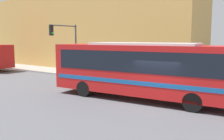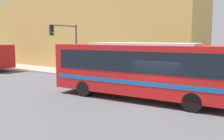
# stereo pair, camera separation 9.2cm
# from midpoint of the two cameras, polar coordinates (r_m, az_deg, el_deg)

# --- Properties ---
(ground_plane) EXTENTS (120.00, 120.00, 0.00)m
(ground_plane) POSITION_cam_midpoint_polar(r_m,az_deg,el_deg) (14.11, 10.60, -7.97)
(ground_plane) COLOR #515156
(sidewalk) EXTENTS (3.33, 70.00, 0.17)m
(sidewalk) POSITION_cam_midpoint_polar(r_m,az_deg,el_deg) (31.92, -18.31, 0.42)
(sidewalk) COLOR gray
(sidewalk) RESTS_ON ground_plane
(building_facade) EXTENTS (6.00, 28.65, 8.90)m
(building_facade) POSITION_cam_midpoint_polar(r_m,az_deg,el_deg) (31.34, -6.49, 8.62)
(building_facade) COLOR tan
(building_facade) RESTS_ON ground_plane
(city_bus) EXTENTS (3.56, 11.71, 3.42)m
(city_bus) POSITION_cam_midpoint_polar(r_m,az_deg,el_deg) (14.91, 6.93, 0.62)
(city_bus) COLOR red
(city_bus) RESTS_ON ground_plane
(fire_hydrant) EXTENTS (0.24, 0.33, 0.83)m
(fire_hydrant) POSITION_cam_midpoint_polar(r_m,az_deg,el_deg) (20.42, 5.65, -1.51)
(fire_hydrant) COLOR #999999
(fire_hydrant) RESTS_ON sidewalk
(traffic_light_pole) EXTENTS (3.28, 0.35, 4.80)m
(traffic_light_pole) POSITION_cam_midpoint_polar(r_m,az_deg,el_deg) (23.72, -10.39, 6.69)
(traffic_light_pole) COLOR #47474C
(traffic_light_pole) RESTS_ON sidewalk
(parking_meter) EXTENTS (0.14, 0.14, 1.36)m
(parking_meter) POSITION_cam_midpoint_polar(r_m,az_deg,el_deg) (22.66, -3.29, 0.68)
(parking_meter) COLOR #47474C
(parking_meter) RESTS_ON sidewalk
(pedestrian_near_corner) EXTENTS (0.34, 0.34, 1.57)m
(pedestrian_near_corner) POSITION_cam_midpoint_polar(r_m,az_deg,el_deg) (27.18, -9.56, 1.42)
(pedestrian_near_corner) COLOR #23283D
(pedestrian_near_corner) RESTS_ON sidewalk
(pedestrian_mid_block) EXTENTS (0.34, 0.34, 1.69)m
(pedestrian_mid_block) POSITION_cam_midpoint_polar(r_m,az_deg,el_deg) (24.44, -4.85, 1.01)
(pedestrian_mid_block) COLOR #23283D
(pedestrian_mid_block) RESTS_ON sidewalk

